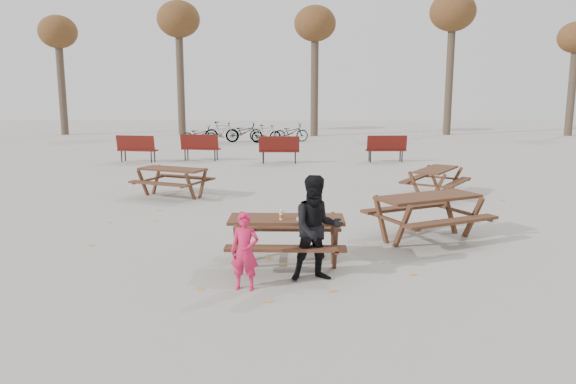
{
  "coord_description": "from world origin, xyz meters",
  "views": [
    {
      "loc": [
        0.22,
        -8.56,
        2.78
      ],
      "look_at": [
        0.0,
        1.0,
        1.0
      ],
      "focal_mm": 35.0,
      "sensor_mm": 36.0,
      "label": 1
    }
  ],
  "objects_px": {
    "main_picnic_table": "(287,229)",
    "adult": "(317,228)",
    "child": "(245,251)",
    "soda_bottle": "(281,215)",
    "food_tray": "(302,219)",
    "picnic_table_far": "(435,183)",
    "picnic_table_east": "(427,218)",
    "picnic_table_north": "(173,182)"
  },
  "relations": [
    {
      "from": "main_picnic_table",
      "to": "adult",
      "type": "bearing_deg",
      "value": -56.1
    },
    {
      "from": "child",
      "to": "soda_bottle",
      "type": "bearing_deg",
      "value": 70.48
    },
    {
      "from": "food_tray",
      "to": "adult",
      "type": "bearing_deg",
      "value": -67.62
    },
    {
      "from": "main_picnic_table",
      "to": "child",
      "type": "xyz_separation_m",
      "value": [
        -0.55,
        -1.09,
        -0.04
      ]
    },
    {
      "from": "adult",
      "to": "picnic_table_far",
      "type": "xyz_separation_m",
      "value": [
        3.26,
        6.51,
        -0.41
      ]
    },
    {
      "from": "picnic_table_east",
      "to": "picnic_table_north",
      "type": "bearing_deg",
      "value": 117.34
    },
    {
      "from": "child",
      "to": "adult",
      "type": "bearing_deg",
      "value": 29.41
    },
    {
      "from": "main_picnic_table",
      "to": "picnic_table_far",
      "type": "height_order",
      "value": "main_picnic_table"
    },
    {
      "from": "main_picnic_table",
      "to": "adult",
      "type": "height_order",
      "value": "adult"
    },
    {
      "from": "adult",
      "to": "picnic_table_far",
      "type": "height_order",
      "value": "adult"
    },
    {
      "from": "food_tray",
      "to": "soda_bottle",
      "type": "relative_size",
      "value": 1.06
    },
    {
      "from": "picnic_table_north",
      "to": "picnic_table_far",
      "type": "distance_m",
      "value": 6.8
    },
    {
      "from": "soda_bottle",
      "to": "picnic_table_north",
      "type": "bearing_deg",
      "value": 117.44
    },
    {
      "from": "child",
      "to": "picnic_table_east",
      "type": "relative_size",
      "value": 0.57
    },
    {
      "from": "soda_bottle",
      "to": "picnic_table_north",
      "type": "xyz_separation_m",
      "value": [
        -3.01,
        5.79,
        -0.47
      ]
    },
    {
      "from": "food_tray",
      "to": "adult",
      "type": "distance_m",
      "value": 0.54
    },
    {
      "from": "picnic_table_east",
      "to": "picnic_table_north",
      "type": "relative_size",
      "value": 1.12
    },
    {
      "from": "food_tray",
      "to": "picnic_table_east",
      "type": "distance_m",
      "value": 2.94
    },
    {
      "from": "soda_bottle",
      "to": "picnic_table_far",
      "type": "distance_m",
      "value": 7.09
    },
    {
      "from": "main_picnic_table",
      "to": "picnic_table_north",
      "type": "distance_m",
      "value": 6.44
    },
    {
      "from": "soda_bottle",
      "to": "picnic_table_far",
      "type": "height_order",
      "value": "soda_bottle"
    },
    {
      "from": "main_picnic_table",
      "to": "picnic_table_east",
      "type": "bearing_deg",
      "value": 31.82
    },
    {
      "from": "adult",
      "to": "picnic_table_far",
      "type": "bearing_deg",
      "value": 51.82
    },
    {
      "from": "picnic_table_east",
      "to": "picnic_table_far",
      "type": "relative_size",
      "value": 1.14
    },
    {
      "from": "soda_bottle",
      "to": "adult",
      "type": "bearing_deg",
      "value": -45.07
    },
    {
      "from": "child",
      "to": "picnic_table_far",
      "type": "relative_size",
      "value": 0.65
    },
    {
      "from": "main_picnic_table",
      "to": "picnic_table_north",
      "type": "relative_size",
      "value": 1.04
    },
    {
      "from": "adult",
      "to": "picnic_table_east",
      "type": "relative_size",
      "value": 0.8
    },
    {
      "from": "main_picnic_table",
      "to": "picnic_table_north",
      "type": "xyz_separation_m",
      "value": [
        -3.08,
        5.65,
        -0.21
      ]
    },
    {
      "from": "main_picnic_table",
      "to": "soda_bottle",
      "type": "distance_m",
      "value": 0.31
    },
    {
      "from": "main_picnic_table",
      "to": "food_tray",
      "type": "relative_size",
      "value": 10.0
    },
    {
      "from": "main_picnic_table",
      "to": "picnic_table_north",
      "type": "height_order",
      "value": "main_picnic_table"
    },
    {
      "from": "adult",
      "to": "picnic_table_north",
      "type": "height_order",
      "value": "adult"
    },
    {
      "from": "food_tray",
      "to": "child",
      "type": "distance_m",
      "value": 1.24
    },
    {
      "from": "picnic_table_north",
      "to": "picnic_table_east",
      "type": "bearing_deg",
      "value": -13.57
    },
    {
      "from": "picnic_table_east",
      "to": "main_picnic_table",
      "type": "bearing_deg",
      "value": -175.15
    },
    {
      "from": "picnic_table_east",
      "to": "soda_bottle",
      "type": "bearing_deg",
      "value": -173.68
    },
    {
      "from": "picnic_table_north",
      "to": "picnic_table_far",
      "type": "height_order",
      "value": "picnic_table_north"
    },
    {
      "from": "picnic_table_far",
      "to": "child",
      "type": "bearing_deg",
      "value": 179.79
    },
    {
      "from": "adult",
      "to": "main_picnic_table",
      "type": "bearing_deg",
      "value": 112.29
    },
    {
      "from": "child",
      "to": "adult",
      "type": "relative_size",
      "value": 0.71
    },
    {
      "from": "soda_bottle",
      "to": "child",
      "type": "height_order",
      "value": "child"
    }
  ]
}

